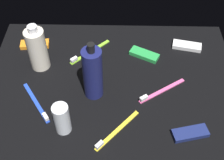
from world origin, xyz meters
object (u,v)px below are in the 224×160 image
Objects in this scene: toothbrush_yellow at (115,132)px; snack_bar_white at (187,46)px; toothbrush_blue at (37,104)px; toothbrush_lime at (88,53)px; snack_bar_orange at (35,44)px; deodorant_stick at (62,119)px; bodywash_bottle at (37,49)px; lotion_bottle at (93,73)px; snack_bar_green at (144,54)px; toothbrush_pink at (160,91)px; snack_bar_navy at (190,133)px.

toothbrush_yellow reaches higher than snack_bar_white.
toothbrush_blue and toothbrush_yellow have the same top height.
toothbrush_lime is 20.51cm from snack_bar_orange.
deodorant_stick is 0.76× the size of toothbrush_lime.
toothbrush_yellow is at bearing 175.47° from deodorant_stick.
bodywash_bottle is at bearing 21.16° from toothbrush_lime.
lotion_bottle is at bearing 148.07° from bodywash_bottle.
snack_bar_green is (-36.41, -5.54, -7.08)cm from bodywash_bottle.
toothbrush_lime and toothbrush_yellow have the same top height.
deodorant_stick is 39.51cm from snack_bar_orange.
snack_bar_orange is at bearing -50.81° from toothbrush_yellow.
toothbrush_blue is 41.48cm from snack_bar_green.
toothbrush_lime and toothbrush_blue have the same top height.
toothbrush_lime is at bearing 162.70° from snack_bar_orange.
toothbrush_lime is 1.32× the size of snack_bar_white.
toothbrush_blue reaches higher than snack_bar_green.
toothbrush_lime is at bearing -35.88° from toothbrush_pink.
toothbrush_blue is 1.50× the size of snack_bar_orange.
snack_bar_orange is (4.11, -10.20, -7.08)cm from bodywash_bottle.
bodywash_bottle is 1.11× the size of toothbrush_blue.
snack_bar_green is at bearing -107.21° from toothbrush_yellow.
toothbrush_pink is at bearing 130.88° from snack_bar_green.
toothbrush_yellow is at bearing 100.15° from snack_bar_green.
toothbrush_lime is (-16.00, -6.19, -7.23)cm from bodywash_bottle.
snack_bar_green is 1.00× the size of snack_bar_white.
deodorant_stick is 1.00× the size of snack_bar_navy.
deodorant_stick is 32.88cm from toothbrush_pink.
toothbrush_yellow is (-14.99, 1.19, -4.59)cm from deodorant_stick.
toothbrush_lime is at bearing 18.75° from snack_bar_white.
toothbrush_pink is at bearing 144.12° from toothbrush_lime.
snack_bar_navy and snack_bar_orange have the same top height.
deodorant_stick is 1.00× the size of snack_bar_white.
snack_bar_white is at bearing -110.03° from snack_bar_navy.
bodywash_bottle is at bearing -15.90° from toothbrush_pink.
lotion_bottle is at bearing 100.27° from toothbrush_lime.
lotion_bottle is 2.02× the size of snack_bar_orange.
toothbrush_lime is 36.68cm from snack_bar_white.
toothbrush_yellow reaches higher than snack_bar_navy.
snack_bar_orange is at bearing -66.88° from deodorant_stick.
bodywash_bottle is 1.66× the size of snack_bar_white.
toothbrush_blue is at bearing -41.86° from deodorant_stick.
lotion_bottle is 20.45cm from toothbrush_lime.
snack_bar_green is (-17.11, -17.57, -8.54)cm from lotion_bottle.
snack_bar_orange is (40.52, -4.66, 0.00)cm from snack_bar_green.
bodywash_bottle reaches higher than snack_bar_white.
snack_bar_navy is 64.12cm from snack_bar_orange.
toothbrush_blue is 1.50× the size of snack_bar_navy.
deodorant_stick reaches higher than toothbrush_yellow.
toothbrush_blue is (14.08, 23.69, 0.00)cm from toothbrush_lime.
snack_bar_green and snack_bar_orange have the same top height.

